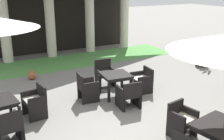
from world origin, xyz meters
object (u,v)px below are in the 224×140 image
patio_table_near_foreground (116,77)px  patio_table_far_back (223,130)px  patio_chair_near_foreground_east (142,80)px  patio_chair_far_back_north (181,120)px  patio_chair_near_foreground_west (87,88)px  patio_chair_near_foreground_north (105,74)px  patio_chair_mid_right_east (35,102)px  patio_chair_near_foreground_south (129,95)px  potted_palm_right_edge (202,59)px  terracotta_urn (32,75)px  patio_chair_mid_right_south (8,128)px

patio_table_near_foreground → patio_table_far_back: (0.33, -3.88, -0.01)m
patio_chair_near_foreground_east → patio_chair_far_back_north: size_ratio=0.97×
patio_chair_near_foreground_west → patio_chair_far_back_north: 3.15m
patio_chair_near_foreground_north → patio_chair_mid_right_east: size_ratio=1.05×
patio_chair_near_foreground_south → patio_table_far_back: patio_chair_near_foreground_south is taller
potted_palm_right_edge → terracotta_urn: bearing=164.8°
patio_chair_far_back_north → patio_chair_near_foreground_east: bearing=-115.2°
patio_table_near_foreground → terracotta_urn: 3.52m
patio_chair_near_foreground_south → patio_chair_far_back_north: (0.27, -1.89, -0.00)m
patio_table_far_back → patio_chair_near_foreground_south: bearing=98.5°
patio_chair_near_foreground_west → terracotta_urn: bearing=-153.3°
patio_chair_near_foreground_west → patio_table_far_back: bearing=24.1°
patio_chair_near_foreground_south → patio_table_far_back: size_ratio=0.70×
patio_table_far_back → terracotta_urn: (-2.32, 6.74, -0.46)m
patio_chair_mid_right_east → patio_table_far_back: size_ratio=0.74×
patio_chair_mid_right_south → terracotta_urn: bearing=63.9°
patio_chair_mid_right_east → potted_palm_right_edge: bearing=-87.2°
patio_chair_near_foreground_south → patio_chair_mid_right_south: size_ratio=0.96×
patio_chair_far_back_north → patio_chair_near_foreground_north: bearing=-98.3°
patio_chair_mid_right_south → patio_table_far_back: 4.61m
patio_chair_near_foreground_north → patio_chair_mid_right_east: bearing=29.2°
patio_chair_mid_right_east → patio_chair_mid_right_south: (-0.87, -1.09, -0.01)m
patio_chair_near_foreground_south → patio_chair_far_back_north: patio_chair_near_foreground_south is taller
patio_table_near_foreground → patio_chair_near_foreground_west: patio_chair_near_foreground_west is taller
patio_chair_far_back_north → patio_chair_mid_right_south: bearing=-32.5°
patio_chair_mid_right_south → terracotta_urn: (1.49, 4.14, -0.26)m
patio_chair_near_foreground_east → patio_chair_near_foreground_west: bearing=90.0°
terracotta_urn → patio_chair_near_foreground_south: bearing=-63.7°
patio_table_near_foreground → patio_chair_mid_right_east: size_ratio=1.09×
patio_chair_near_foreground_north → potted_palm_right_edge: potted_palm_right_edge is taller
patio_chair_mid_right_south → patio_table_far_back: patio_chair_mid_right_south is taller
patio_chair_mid_right_east → patio_chair_far_back_north: bearing=-140.1°
patio_table_near_foreground → patio_chair_mid_right_east: patio_chair_mid_right_east is taller
patio_chair_mid_right_east → patio_chair_near_foreground_west: bearing=-86.2°
terracotta_urn → patio_chair_far_back_north: bearing=-69.3°
patio_chair_near_foreground_east → patio_chair_far_back_north: 2.85m
patio_chair_far_back_north → terracotta_urn: patio_chair_far_back_north is taller
potted_palm_right_edge → patio_chair_near_foreground_west: bearing=-171.2°
patio_chair_near_foreground_east → potted_palm_right_edge: 4.05m
potted_palm_right_edge → patio_chair_mid_right_south: bearing=-164.7°
patio_chair_near_foreground_east → patio_chair_near_foreground_south: patio_chair_near_foreground_south is taller
patio_chair_near_foreground_west → patio_chair_near_foreground_east: (1.90, -0.21, -0.01)m
patio_chair_near_foreground_west → patio_chair_far_back_north: (1.12, -2.95, -0.01)m
patio_table_near_foreground → patio_chair_mid_right_south: (-3.47, -1.28, -0.21)m
patio_chair_near_foreground_west → patio_chair_far_back_north: size_ratio=1.07×
patio_chair_near_foreground_north → patio_chair_near_foreground_south: patio_chair_near_foreground_north is taller
potted_palm_right_edge → patio_chair_near_foreground_north: bearing=-179.4°
patio_chair_near_foreground_west → patio_chair_mid_right_east: 1.68m
patio_chair_mid_right_south → patio_chair_far_back_north: size_ratio=1.06×
patio_chair_near_foreground_west → patio_chair_near_foreground_north: 1.36m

